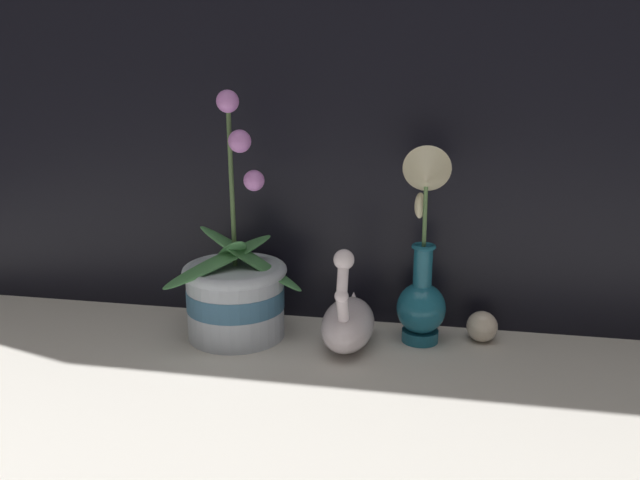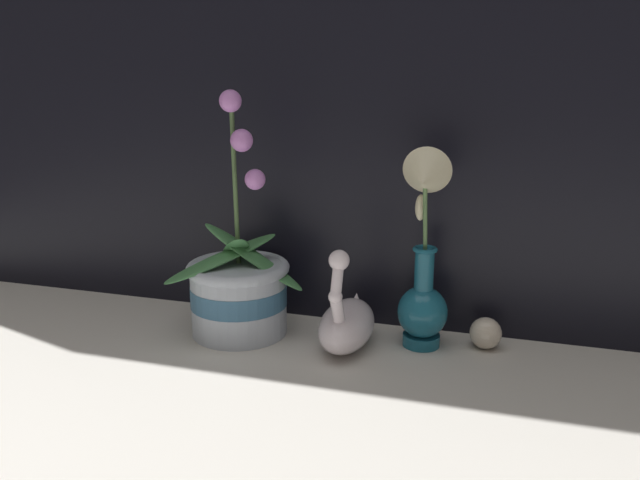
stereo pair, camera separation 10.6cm
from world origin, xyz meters
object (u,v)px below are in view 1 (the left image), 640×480
Objects in this scene: orchid_potted_plant at (236,291)px; swan_figurine at (348,320)px; glass_sphere at (482,326)px; blue_vase at (423,270)px.

orchid_potted_plant is 2.29× the size of swan_figurine.
orchid_potted_plant is 7.93× the size of glass_sphere.
swan_figurine is 0.54× the size of blue_vase.
orchid_potted_plant is at bearing 177.81° from swan_figurine.
blue_vase is 0.16m from glass_sphere.
blue_vase is at bearing -162.67° from glass_sphere.
orchid_potted_plant reaches higher than glass_sphere.
blue_vase is at bearing 4.18° from orchid_potted_plant.
glass_sphere is at bearing 7.53° from orchid_potted_plant.
blue_vase is (0.33, 0.02, 0.05)m from orchid_potted_plant.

